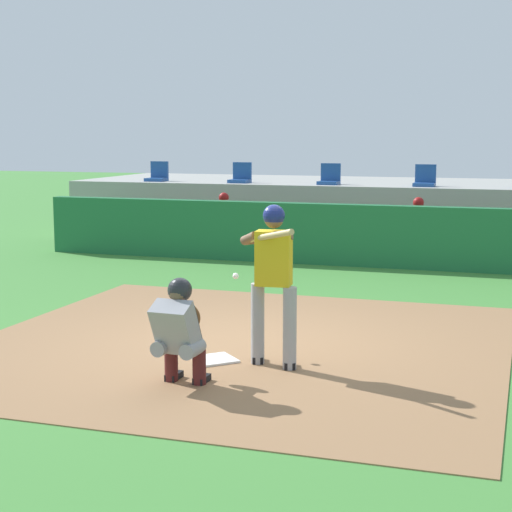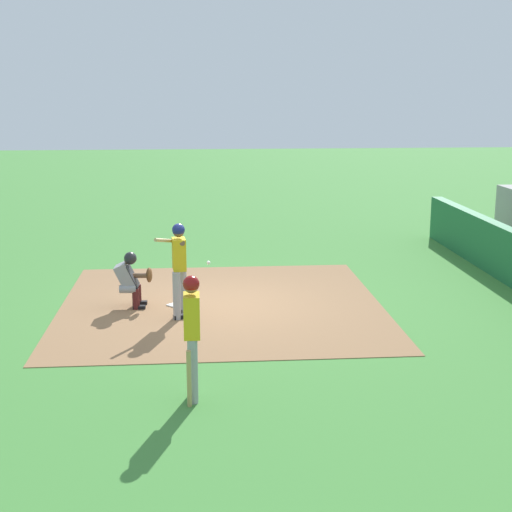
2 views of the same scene
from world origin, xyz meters
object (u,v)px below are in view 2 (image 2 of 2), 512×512
home_plate (181,305)px  on_deck_batter (192,330)px  catcher_crouched (132,278)px  batter_at_plate (179,264)px

home_plate → on_deck_batter: size_ratio=0.25×
catcher_crouched → on_deck_batter: bearing=14.8°
catcher_crouched → on_deck_batter: 4.77m
home_plate → catcher_crouched: (0.00, -0.97, 0.59)m
home_plate → catcher_crouched: catcher_crouched is taller
batter_at_plate → on_deck_batter: batter_at_plate is taller
catcher_crouched → on_deck_batter: on_deck_batter is taller
home_plate → batter_at_plate: size_ratio=0.24×
home_plate → catcher_crouched: bearing=-89.8°
catcher_crouched → batter_at_plate: bearing=54.5°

